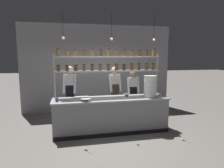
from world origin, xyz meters
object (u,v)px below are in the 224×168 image
Objects in this scene: chef_right at (133,93)px; chef_left at (70,92)px; spice_shelf_unit at (109,65)px; serving_cup_front at (57,100)px; container_stack at (150,86)px; cutting_board at (82,97)px; prep_bowl_near_left at (127,95)px; chef_center at (115,90)px; prep_bowl_center_front at (86,100)px.

chef_left is at bearing -170.93° from chef_right.
spice_shelf_unit is 1.68m from serving_cup_front.
cutting_board is (-1.82, 0.29, -0.28)m from container_stack.
container_stack reaches higher than prep_bowl_near_left.
chef_center is at bearing 60.02° from spice_shelf_unit.
chef_center reaches higher than chef_right.
serving_cup_front is at bearing -171.34° from prep_bowl_near_left.
chef_right is at bearing 105.52° from container_stack.
chef_left reaches higher than prep_bowl_center_front.
chef_center is at bearing 106.04° from prep_bowl_near_left.
spice_shelf_unit is at bearing 157.76° from container_stack.
chef_center is at bearing 175.49° from chef_right.
serving_cup_front is at bearing -151.48° from chef_right.
cutting_board is (-1.06, -0.63, -0.05)m from chef_center.
spice_shelf_unit is at bearing -148.02° from chef_right.
container_stack reaches higher than serving_cup_front.
chef_left is at bearing 160.00° from container_stack.
spice_shelf_unit reaches higher than cutting_board.
spice_shelf_unit is at bearing 17.82° from serving_cup_front.
cutting_board is at bearing -154.15° from chef_right.
chef_right is at bearing 19.95° from serving_cup_front.
chef_center is at bearing 30.67° from cutting_board.
container_stack is 2.45m from serving_cup_front.
chef_center is 1.07× the size of chef_right.
chef_center is 1.21m from container_stack.
cutting_board is at bearing 178.92° from prep_bowl_near_left.
cutting_board is at bearing -50.08° from chef_left.
chef_left is 1.03× the size of chef_center.
chef_left reaches higher than cutting_board.
chef_center is 6.56× the size of prep_bowl_center_front.
cutting_board is at bearing -169.72° from spice_shelf_unit.
chef_right reaches higher than cutting_board.
prep_bowl_near_left is at bearing 155.53° from container_stack.
spice_shelf_unit reaches higher than serving_cup_front.
chef_left is 0.57m from cutting_board.
spice_shelf_unit is 1.22m from prep_bowl_center_front.
spice_shelf_unit is 14.36× the size of prep_bowl_near_left.
chef_left is 2.26m from container_stack.
chef_left is at bearing 162.25° from spice_shelf_unit.
serving_cup_front is at bearing -162.18° from spice_shelf_unit.
serving_cup_front is at bearing -103.58° from chef_left.
prep_bowl_center_front reaches higher than prep_bowl_near_left.
chef_right is 0.87m from container_stack.
chef_left is at bearing 161.75° from prep_bowl_near_left.
serving_cup_front reaches higher than cutting_board.
spice_shelf_unit reaches higher than chef_right.
chef_right is 2.72× the size of container_stack.
prep_bowl_center_front is at bearing -175.73° from container_stack.
chef_left is 0.98m from prep_bowl_center_front.
serving_cup_front is (-0.62, -0.31, 0.04)m from cutting_board.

